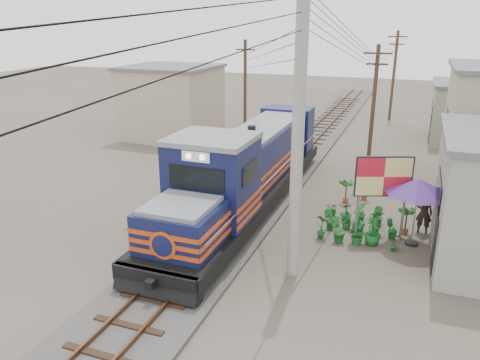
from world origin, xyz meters
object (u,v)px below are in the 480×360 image
at_px(billboard, 384,179).
at_px(market_umbrella, 418,187).
at_px(locomotive, 247,171).
at_px(vendor, 424,213).

bearing_deg(billboard, market_umbrella, -25.44).
height_order(locomotive, vendor, locomotive).
relative_size(billboard, market_umbrella, 1.27).
bearing_deg(vendor, market_umbrella, 78.39).
bearing_deg(locomotive, market_umbrella, -10.02).
height_order(billboard, vendor, billboard).
height_order(market_umbrella, vendor, market_umbrella).
relative_size(market_umbrella, vendor, 1.55).
xyz_separation_m(locomotive, vendor, (7.65, -0.01, -0.92)).
bearing_deg(vendor, locomotive, 4.83).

